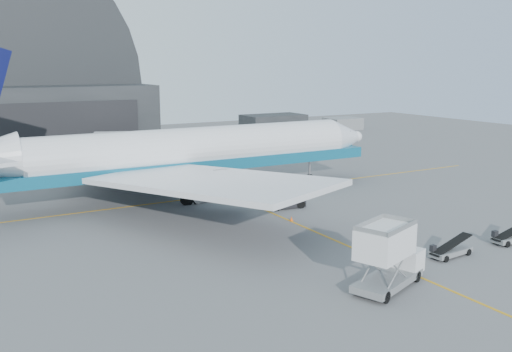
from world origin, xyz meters
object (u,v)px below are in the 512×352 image
airliner (179,153)px  pushback_tug (285,200)px  belt_loader_b (512,237)px  belt_loader_a (450,251)px  catering_truck (388,257)px

airliner → pushback_tug: airliner is taller
airliner → belt_loader_b: 36.18m
belt_loader_a → pushback_tug: bearing=93.1°
pushback_tug → belt_loader_b: size_ratio=1.01×
airliner → belt_loader_a: 32.71m
airliner → pushback_tug: size_ratio=11.99×
catering_truck → pushback_tug: size_ratio=1.58×
catering_truck → belt_loader_b: (16.81, 2.42, -1.81)m
airliner → belt_loader_a: airliner is taller
pushback_tug → belt_loader_b: 23.23m
pushback_tug → catering_truck: bearing=-98.8°
belt_loader_a → airliner: bearing=105.5°
airliner → catering_truck: airliner is taller
catering_truck → belt_loader_a: 9.66m
belt_loader_a → belt_loader_b: 7.67m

